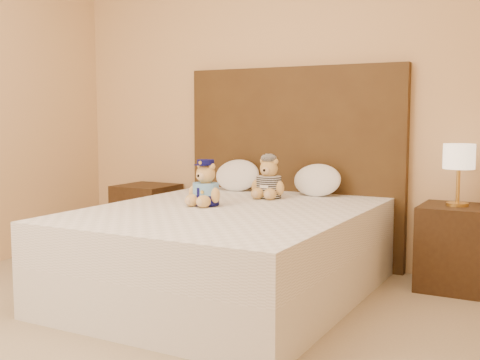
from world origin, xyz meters
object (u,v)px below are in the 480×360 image
pillow_left (237,174)px  lamp (459,160)px  teddy_prisoner (269,178)px  nightstand_right (456,248)px  teddy_police (206,183)px  bed (228,251)px  nightstand_left (147,217)px  pillow_right (317,179)px

pillow_left → lamp: bearing=-1.0°
teddy_prisoner → pillow_left: bearing=143.9°
nightstand_right → teddy_police: teddy_police is taller
bed → nightstand_left: (-1.25, 0.80, -0.00)m
teddy_police → nightstand_right: bearing=34.8°
lamp → pillow_left: size_ratio=1.07×
teddy_police → teddy_prisoner: size_ratio=1.01×
lamp → pillow_right: 0.99m
nightstand_left → pillow_left: size_ratio=1.47×
bed → nightstand_left: bearing=147.4°
teddy_prisoner → nightstand_right: bearing=9.8°
lamp → pillow_left: (-1.64, 0.03, -0.17)m
pillow_left → pillow_right: 0.66m
nightstand_left → lamp: size_ratio=1.38×
nightstand_left → nightstand_right: size_ratio=1.00×
nightstand_left → pillow_right: 1.57m
bed → nightstand_right: size_ratio=3.64×
nightstand_left → lamp: (2.50, 0.00, 0.57)m
teddy_police → lamp: bearing=34.8°
nightstand_right → teddy_police: (-1.43, -0.77, 0.42)m
teddy_police → pillow_left: bearing=111.1°
teddy_prisoner → teddy_police: bearing=-112.7°
lamp → teddy_prisoner: size_ratio=1.38×
nightstand_right → pillow_right: size_ratio=1.53×
nightstand_right → pillow_left: size_ratio=1.47×
nightstand_left → pillow_left: (0.86, 0.03, 0.41)m
nightstand_left → pillow_right: size_ratio=1.53×
bed → pillow_left: (-0.39, 0.83, 0.41)m
nightstand_left → pillow_right: pillow_right is taller
teddy_prisoner → pillow_right: size_ratio=0.81×
nightstand_right → pillow_left: (-1.64, 0.03, 0.41)m
teddy_prisoner → pillow_left: 0.49m
teddy_prisoner → pillow_right: teddy_prisoner is taller
lamp → pillow_left: 1.65m
bed → teddy_police: size_ratio=6.79×
nightstand_right → nightstand_left: bearing=180.0°
nightstand_left → teddy_police: (1.07, -0.77, 0.42)m
lamp → nightstand_left: bearing=180.0°
nightstand_right → teddy_prisoner: teddy_prisoner is taller
bed → nightstand_right: bearing=32.6°
teddy_police → pillow_left: (-0.21, 0.80, -0.02)m
bed → lamp: lamp is taller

